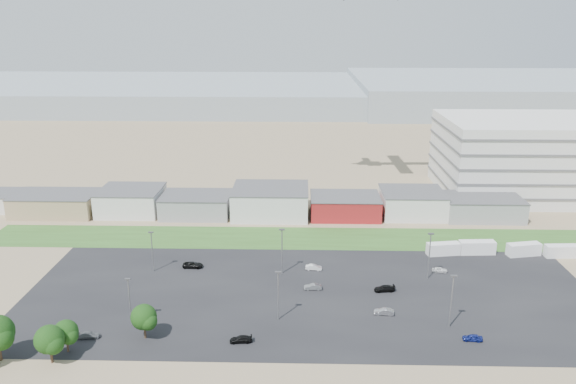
{
  "coord_description": "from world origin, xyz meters",
  "views": [
    {
      "loc": [
        3.24,
        -86.94,
        55.44
      ],
      "look_at": [
        0.44,
        22.0,
        22.01
      ],
      "focal_mm": 35.0,
      "sensor_mm": 36.0,
      "label": 1
    }
  ],
  "objects_px": {
    "box_trailer_a": "(443,249)",
    "parked_car_1": "(384,312)",
    "parked_car_8": "(440,270)",
    "parked_car_10": "(89,335)",
    "parked_car_9": "(193,265)",
    "parked_car_3": "(241,339)",
    "parked_car_12": "(384,288)",
    "parked_car_11": "(314,267)",
    "parked_car_2": "(472,338)",
    "parked_car_7": "(313,287)"
  },
  "relations": [
    {
      "from": "parked_car_10",
      "to": "parked_car_8",
      "type": "bearing_deg",
      "value": -71.91
    },
    {
      "from": "parked_car_10",
      "to": "parked_car_12",
      "type": "distance_m",
      "value": 59.79
    },
    {
      "from": "box_trailer_a",
      "to": "parked_car_9",
      "type": "xyz_separation_m",
      "value": [
        -60.34,
        -9.19,
        -0.85
      ]
    },
    {
      "from": "box_trailer_a",
      "to": "parked_car_10",
      "type": "distance_m",
      "value": 83.7
    },
    {
      "from": "parked_car_1",
      "to": "parked_car_10",
      "type": "bearing_deg",
      "value": -74.85
    },
    {
      "from": "parked_car_1",
      "to": "parked_car_10",
      "type": "xyz_separation_m",
      "value": [
        -54.9,
        -9.9,
        -0.06
      ]
    },
    {
      "from": "parked_car_9",
      "to": "parked_car_10",
      "type": "bearing_deg",
      "value": 158.5
    },
    {
      "from": "box_trailer_a",
      "to": "parked_car_3",
      "type": "bearing_deg",
      "value": -147.38
    },
    {
      "from": "parked_car_3",
      "to": "parked_car_8",
      "type": "distance_m",
      "value": 52.33
    },
    {
      "from": "box_trailer_a",
      "to": "parked_car_2",
      "type": "height_order",
      "value": "box_trailer_a"
    },
    {
      "from": "parked_car_8",
      "to": "parked_car_10",
      "type": "bearing_deg",
      "value": 116.76
    },
    {
      "from": "parked_car_1",
      "to": "parked_car_9",
      "type": "height_order",
      "value": "parked_car_9"
    },
    {
      "from": "parked_car_2",
      "to": "parked_car_7",
      "type": "relative_size",
      "value": 0.93
    },
    {
      "from": "parked_car_3",
      "to": "parked_car_12",
      "type": "height_order",
      "value": "parked_car_12"
    },
    {
      "from": "parked_car_9",
      "to": "parked_car_11",
      "type": "distance_m",
      "value": 28.27
    },
    {
      "from": "parked_car_8",
      "to": "parked_car_10",
      "type": "relative_size",
      "value": 0.86
    },
    {
      "from": "parked_car_2",
      "to": "parked_car_3",
      "type": "bearing_deg",
      "value": -82.29
    },
    {
      "from": "parked_car_11",
      "to": "parked_car_12",
      "type": "height_order",
      "value": "parked_car_12"
    },
    {
      "from": "parked_car_2",
      "to": "parked_car_10",
      "type": "xyz_separation_m",
      "value": [
        -69.6,
        -0.87,
        -0.01
      ]
    },
    {
      "from": "parked_car_1",
      "to": "parked_car_12",
      "type": "xyz_separation_m",
      "value": [
        1.49,
        9.97,
        0.0
      ]
    },
    {
      "from": "parked_car_3",
      "to": "parked_car_9",
      "type": "height_order",
      "value": "parked_car_9"
    },
    {
      "from": "parked_car_11",
      "to": "parked_car_12",
      "type": "distance_m",
      "value": 18.18
    },
    {
      "from": "box_trailer_a",
      "to": "parked_car_11",
      "type": "height_order",
      "value": "box_trailer_a"
    },
    {
      "from": "parked_car_12",
      "to": "parked_car_9",
      "type": "bearing_deg",
      "value": -111.05
    },
    {
      "from": "parked_car_9",
      "to": "parked_car_12",
      "type": "bearing_deg",
      "value": -102.43
    },
    {
      "from": "parked_car_1",
      "to": "parked_car_12",
      "type": "relative_size",
      "value": 0.88
    },
    {
      "from": "parked_car_2",
      "to": "parked_car_8",
      "type": "distance_m",
      "value": 28.87
    },
    {
      "from": "parked_car_11",
      "to": "parked_car_3",
      "type": "bearing_deg",
      "value": 162.77
    },
    {
      "from": "parked_car_11",
      "to": "parked_car_1",
      "type": "bearing_deg",
      "value": -140.04
    },
    {
      "from": "box_trailer_a",
      "to": "parked_car_1",
      "type": "relative_size",
      "value": 2.06
    },
    {
      "from": "box_trailer_a",
      "to": "parked_car_12",
      "type": "height_order",
      "value": "box_trailer_a"
    },
    {
      "from": "parked_car_8",
      "to": "parked_car_11",
      "type": "height_order",
      "value": "parked_car_11"
    },
    {
      "from": "box_trailer_a",
      "to": "parked_car_1",
      "type": "distance_m",
      "value": 35.38
    },
    {
      "from": "parked_car_9",
      "to": "parked_car_11",
      "type": "bearing_deg",
      "value": -89.3
    },
    {
      "from": "box_trailer_a",
      "to": "parked_car_7",
      "type": "xyz_separation_m",
      "value": [
        -32.44,
        -19.63,
        -0.88
      ]
    },
    {
      "from": "parked_car_3",
      "to": "parked_car_9",
      "type": "distance_m",
      "value": 34.69
    },
    {
      "from": "parked_car_1",
      "to": "parked_car_8",
      "type": "distance_m",
      "value": 25.18
    },
    {
      "from": "parked_car_10",
      "to": "parked_car_9",
      "type": "bearing_deg",
      "value": -28.02
    },
    {
      "from": "parked_car_3",
      "to": "parked_car_9",
      "type": "bearing_deg",
      "value": -160.4
    },
    {
      "from": "parked_car_3",
      "to": "parked_car_12",
      "type": "relative_size",
      "value": 0.92
    },
    {
      "from": "parked_car_9",
      "to": "parked_car_12",
      "type": "height_order",
      "value": "parked_car_9"
    },
    {
      "from": "parked_car_3",
      "to": "parked_car_7",
      "type": "height_order",
      "value": "parked_car_7"
    },
    {
      "from": "box_trailer_a",
      "to": "parked_car_8",
      "type": "bearing_deg",
      "value": -116.08
    },
    {
      "from": "parked_car_1",
      "to": "parked_car_9",
      "type": "distance_m",
      "value": 46.63
    },
    {
      "from": "box_trailer_a",
      "to": "parked_car_11",
      "type": "bearing_deg",
      "value": -172.2
    },
    {
      "from": "parked_car_3",
      "to": "parked_car_10",
      "type": "height_order",
      "value": "parked_car_3"
    },
    {
      "from": "parked_car_2",
      "to": "parked_car_11",
      "type": "xyz_separation_m",
      "value": [
        -28.13,
        29.39,
        0.02
      ]
    },
    {
      "from": "parked_car_1",
      "to": "parked_car_8",
      "type": "xyz_separation_m",
      "value": [
        15.51,
        19.83,
        -0.05
      ]
    },
    {
      "from": "parked_car_1",
      "to": "parked_car_7",
      "type": "distance_m",
      "value": 17.29
    },
    {
      "from": "parked_car_1",
      "to": "parked_car_2",
      "type": "xyz_separation_m",
      "value": [
        14.7,
        -9.03,
        -0.04
      ]
    }
  ]
}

